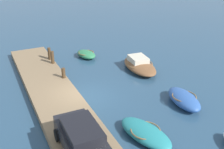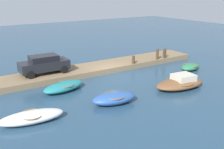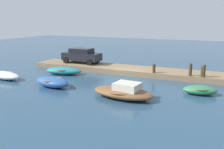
{
  "view_description": "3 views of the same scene",
  "coord_description": "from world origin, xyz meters",
  "views": [
    {
      "loc": [
        15.34,
        -5.32,
        9.39
      ],
      "look_at": [
        -1.02,
        2.66,
        0.79
      ],
      "focal_mm": 43.67,
      "sensor_mm": 36.0,
      "label": 1
    },
    {
      "loc": [
        12.95,
        19.59,
        7.35
      ],
      "look_at": [
        1.5,
        2.06,
        0.77
      ],
      "focal_mm": 43.25,
      "sensor_mm": 36.0,
      "label": 2
    },
    {
      "loc": [
        -8.49,
        21.04,
        5.26
      ],
      "look_at": [
        0.16,
        2.14,
        0.61
      ],
      "focal_mm": 40.97,
      "sensor_mm": 36.0,
      "label": 3
    }
  ],
  "objects": [
    {
      "name": "mooring_post_east",
      "position": [
        -2.67,
        -0.53,
        0.88
      ],
      "size": [
        0.28,
        0.28,
        0.77
      ],
      "primitive_type": "cylinder",
      "color": "#47331E",
      "rests_on": "dock_platform"
    },
    {
      "name": "motorboat_brown",
      "position": [
        -2.38,
        5.88,
        0.43
      ],
      "size": [
        4.45,
        2.49,
        1.08
      ],
      "rotation": [
        0.0,
        0.0,
        -0.1
      ],
      "color": "brown",
      "rests_on": "ground_plane"
    },
    {
      "name": "rowboat_blue",
      "position": [
        3.64,
        5.6,
        0.4
      ],
      "size": [
        3.29,
        1.96,
        0.79
      ],
      "rotation": [
        0.0,
        0.0,
        -0.15
      ],
      "color": "#2D569E",
      "rests_on": "ground_plane"
    },
    {
      "name": "parked_car",
      "position": [
        5.67,
        -2.13,
        1.32
      ],
      "size": [
        4.16,
        1.96,
        1.58
      ],
      "rotation": [
        0.0,
        0.0,
        -0.02
      ],
      "color": "black",
      "rests_on": "dock_platform"
    },
    {
      "name": "rowboat_teal",
      "position": [
        5.5,
        1.47,
        0.35
      ],
      "size": [
        3.7,
        2.29,
        0.68
      ],
      "rotation": [
        0.0,
        0.0,
        0.23
      ],
      "color": "teal",
      "rests_on": "ground_plane"
    },
    {
      "name": "ground_plane",
      "position": [
        0.0,
        0.0,
        0.0
      ],
      "size": [
        84.0,
        84.0,
        0.0
      ],
      "primitive_type": "plane",
      "color": "navy"
    },
    {
      "name": "mooring_post_mid_east",
      "position": [
        -5.77,
        -0.53,
        1.02
      ],
      "size": [
        0.27,
        0.27,
        1.05
      ],
      "primitive_type": "cylinder",
      "color": "#47331E",
      "rests_on": "dock_platform"
    },
    {
      "name": "mooring_post_west",
      "position": [
        -6.83,
        -0.53,
        1.0
      ],
      "size": [
        0.27,
        0.27,
        1.01
      ],
      "primitive_type": "cylinder",
      "color": "#47331E",
      "rests_on": "dock_platform"
    },
    {
      "name": "dinghy_green",
      "position": [
        -6.94,
        2.89,
        0.32
      ],
      "size": [
        2.52,
        1.78,
        0.61
      ],
      "rotation": [
        0.0,
        0.0,
        0.2
      ],
      "color": "#2D7A4C",
      "rests_on": "ground_plane"
    },
    {
      "name": "mooring_post_mid_west",
      "position": [
        -6.72,
        -0.53,
        0.93
      ],
      "size": [
        0.26,
        0.26,
        0.87
      ],
      "primitive_type": "cylinder",
      "color": "#47331E",
      "rests_on": "dock_platform"
    },
    {
      "name": "dock_platform",
      "position": [
        0.0,
        -1.82,
        0.25
      ],
      "size": [
        20.46,
        3.08,
        0.49
      ],
      "primitive_type": "cube",
      "color": "#846B4C",
      "rests_on": "ground_plane"
    }
  ]
}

